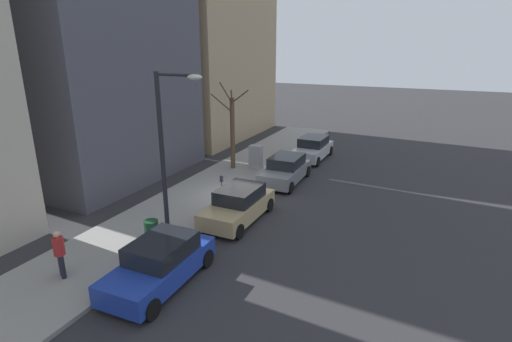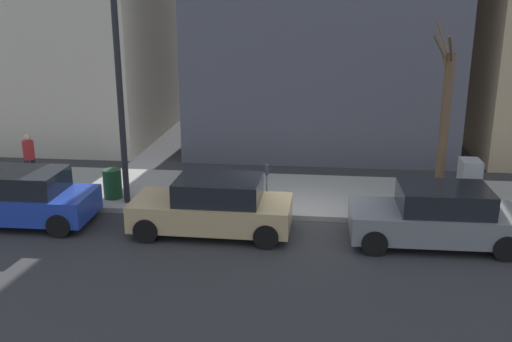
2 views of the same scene
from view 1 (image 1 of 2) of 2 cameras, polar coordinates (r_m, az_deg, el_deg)
ground_plane at (r=20.35m, az=-2.54°, el=-4.14°), size 120.00×120.00×0.00m
sidewalk at (r=21.25m, az=-7.36°, el=-3.09°), size 4.00×36.00×0.15m
parked_car_silver at (r=27.63m, az=8.08°, el=3.23°), size 1.99×4.23×1.52m
parked_car_grey at (r=22.75m, az=4.23°, el=0.18°), size 1.96×4.22×1.52m
parked_car_tan at (r=17.84m, az=-2.56°, el=-4.84°), size 1.97×4.22×1.52m
parked_car_blue at (r=13.74m, az=-13.53°, el=-12.70°), size 1.98×4.23×1.52m
parking_meter at (r=19.48m, az=-4.93°, el=-2.13°), size 0.14×0.10×1.35m
utility_box at (r=24.83m, az=-0.05°, el=2.02°), size 0.83×0.61×1.43m
streetlamp at (r=15.14m, az=-12.55°, el=3.69°), size 1.97×0.32×6.50m
bare_tree at (r=24.49m, az=-3.41°, el=5.84°), size 2.69×0.77×5.31m
trash_bin at (r=16.24m, az=-14.69°, el=-8.34°), size 0.56×0.56×0.90m
pedestrian_near_meter at (r=14.80m, az=-26.27°, el=-10.27°), size 0.37×0.36×1.66m
office_tower_left at (r=35.66m, az=-10.38°, el=19.78°), size 11.89×11.89×18.02m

